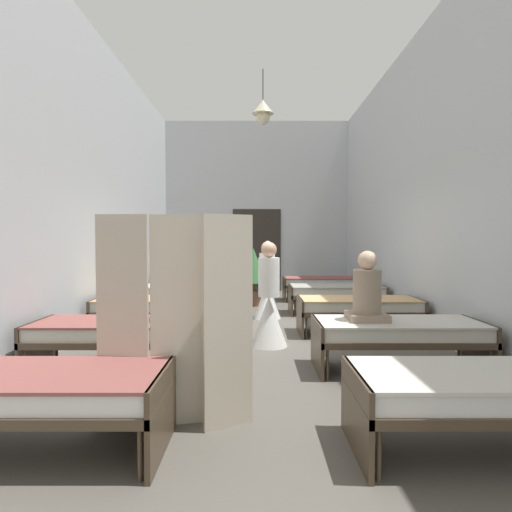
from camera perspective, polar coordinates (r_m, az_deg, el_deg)
ground_plane at (r=6.93m, az=0.03°, el=-10.76°), size 5.92×12.11×0.10m
room_shell at (r=8.00m, az=0.01°, el=9.20°), size 5.72×11.71×4.96m
bed_left_row_0 at (r=3.52m, az=-28.14°, el=-15.63°), size 1.90×0.84×0.57m
bed_right_row_0 at (r=3.54m, az=28.48°, el=-15.53°), size 1.90×0.84×0.57m
bed_left_row_1 at (r=5.21m, az=-18.15°, el=-9.67°), size 1.90×0.84×0.57m
bed_right_row_1 at (r=5.23m, az=18.31°, el=-9.65°), size 1.90×0.84×0.57m
bed_left_row_2 at (r=7.02m, az=-13.32°, el=-6.59°), size 1.90×0.84×0.57m
bed_right_row_2 at (r=7.03m, az=13.37°, el=-6.58°), size 1.90×0.84×0.57m
bed_left_row_3 at (r=8.86m, az=-10.51°, el=-4.75°), size 1.90×0.84×0.57m
bed_right_row_3 at (r=8.87m, az=10.49°, el=-4.75°), size 1.90×0.84×0.57m
bed_left_row_4 at (r=10.72m, az=-8.68°, el=-3.55°), size 1.90×0.84×0.57m
bed_right_row_4 at (r=10.73m, az=8.62°, el=-3.54°), size 1.90×0.84×0.57m
nurse_near_aisle at (r=7.52m, az=-3.04°, el=-5.26°), size 0.52×0.52×1.49m
nurse_mid_aisle at (r=6.06m, az=1.59°, el=-7.05°), size 0.52×0.52×1.49m
nurse_far_aisle at (r=8.18m, az=1.35°, el=-4.66°), size 0.52×0.52×1.49m
patient_seated_primary at (r=6.93m, az=-10.46°, el=-3.10°), size 0.44×0.44×0.80m
patient_seated_secondary at (r=5.09m, az=14.48°, el=-5.01°), size 0.44×0.44×0.80m
potted_plant at (r=9.71m, az=-0.48°, el=-1.85°), size 0.56×0.56×1.32m
privacy_screen at (r=3.50m, az=-10.79°, el=-8.54°), size 1.24×0.23×1.70m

